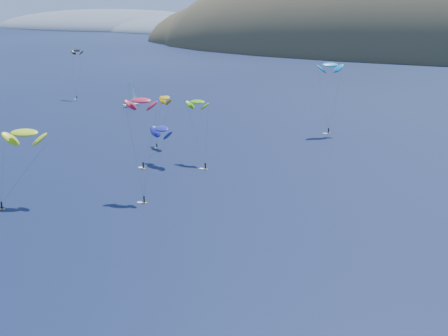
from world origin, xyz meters
name	(u,v)px	position (x,y,z in m)	size (l,w,h in m)	color
headland	(130,30)	(-445.26, 750.08, -3.36)	(460.00, 250.00, 60.00)	slate
sailboat	(131,104)	(-93.86, 188.50, 0.96)	(9.91, 9.28, 11.83)	white
kitesurfer_1	(165,98)	(-42.94, 128.83, 15.97)	(8.20, 11.40, 18.16)	yellow
kitesurfer_2	(24,133)	(-45.77, 63.20, 17.05)	(11.59, 13.07, 20.03)	yellow
kitesurfer_3	(197,102)	(-24.34, 115.24, 17.92)	(11.56, 11.66, 20.09)	yellow
kitesurfer_4	(330,65)	(2.33, 169.99, 24.73)	(10.29, 9.88, 27.50)	yellow
kitesurfer_9	(141,101)	(-22.46, 79.54, 23.98)	(9.26, 10.22, 26.28)	yellow
kitesurfer_10	(161,129)	(-32.52, 107.06, 10.60)	(10.78, 12.77, 13.35)	yellow
kitesurfer_12	(77,51)	(-129.68, 198.56, 22.79)	(6.72, 7.12, 24.75)	yellow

